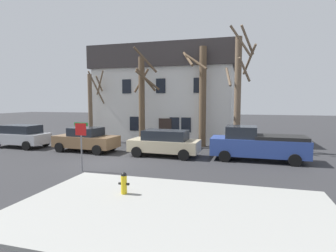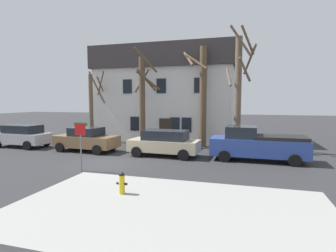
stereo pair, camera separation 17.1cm
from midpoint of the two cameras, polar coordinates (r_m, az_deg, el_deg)
The scene contains 14 objects.
ground_plane at distance 16.02m, azimuth -12.46°, elevation -7.59°, with size 120.00×120.00×0.00m, color #2D2D30.
sidewalk_slab at distance 8.96m, azimuth 0.62°, elevation -17.56°, with size 10.33×6.26×0.12m, color #999993.
building_main at distance 26.39m, azimuth 0.55°, elevation 6.89°, with size 12.79×8.29×8.39m.
tree_bare_near at distance 24.13m, azimuth -15.58°, elevation 4.29°, with size 1.51×2.39×6.15m.
tree_bare_mid at distance 21.19m, azimuth -5.17°, elevation 5.88°, with size 2.29×2.30×7.52m.
tree_bare_far at distance 21.00m, azimuth 7.53°, elevation 6.83°, with size 2.71×2.99×7.68m.
tree_bare_end at distance 19.56m, azimuth 14.99°, elevation 7.53°, with size 2.13×2.27×8.59m.
car_silver_wagon at distance 23.50m, azimuth -28.35°, elevation -1.79°, with size 4.34×2.20×1.72m.
car_brown_sedan at distance 19.82m, azimuth -16.67°, elevation -2.72°, with size 4.59×2.35×1.69m.
car_beige_wagon at distance 17.31m, azimuth -0.47°, elevation -3.54°, with size 4.55×2.17×1.68m.
pickup_truck_blue at distance 16.85m, azimuth 18.68°, elevation -3.70°, with size 5.55×2.23×2.04m.
fire_hydrant at distance 10.27m, azimuth -9.29°, elevation -11.76°, with size 0.42×0.22×0.81m.
street_sign_pole at distance 14.18m, azimuth -17.75°, elevation -2.23°, with size 0.76×0.07×2.47m.
bicycle_leaning at distance 22.61m, azimuth -13.01°, elevation -2.90°, with size 1.72×0.45×1.03m.
Camera 2 is at (7.60, -13.67, 3.54)m, focal length 28.72 mm.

